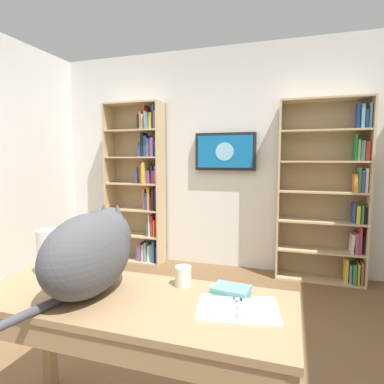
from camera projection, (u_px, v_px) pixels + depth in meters
name	position (u px, v px, depth m)	size (l,w,h in m)	color
ground	(147.00, 381.00, 1.97)	(4.40, 4.40, 0.04)	brown
wall_back	(224.00, 159.00, 3.94)	(4.52, 0.06, 2.70)	silver
bookshelf_left	(330.00, 194.00, 3.46)	(0.93, 0.28, 1.99)	tan
bookshelf_right	(142.00, 184.00, 4.13)	(0.76, 0.28, 2.06)	tan
wall_mounted_tv	(225.00, 152.00, 3.84)	(0.74, 0.07, 0.46)	black
desk	(128.00, 325.00, 1.40)	(1.45, 0.56, 0.74)	#A37F56
cat	(93.00, 249.00, 1.45)	(0.30, 0.68, 0.39)	#4C4C51
open_binder	(238.00, 308.00, 1.29)	(0.36, 0.27, 0.02)	white
paper_towel_roll	(48.00, 253.00, 1.66)	(0.11, 0.11, 0.25)	white
coffee_mug	(183.00, 276.00, 1.53)	(0.08, 0.08, 0.10)	white
desk_book_stack	(231.00, 291.00, 1.43)	(0.19, 0.15, 0.04)	#387A47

